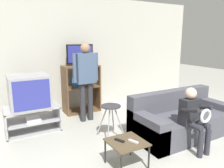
{
  "coord_description": "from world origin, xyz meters",
  "views": [
    {
      "loc": [
        -1.92,
        -1.2,
        1.68
      ],
      "look_at": [
        -0.12,
        1.99,
        0.9
      ],
      "focal_mm": 35.0,
      "sensor_mm": 36.0,
      "label": 1
    }
  ],
  "objects": [
    {
      "name": "media_shelf",
      "position": [
        -0.15,
        3.37,
        0.55
      ],
      "size": [
        0.8,
        0.42,
        1.07
      ],
      "color": "brown",
      "rests_on": "ground_plane"
    },
    {
      "name": "television_main",
      "position": [
        -1.35,
        2.81,
        0.74
      ],
      "size": [
        0.68,
        0.59,
        0.59
      ],
      "color": "#9E9EA3",
      "rests_on": "tv_stand"
    },
    {
      "name": "folding_stool",
      "position": [
        -0.23,
        1.84,
        0.46
      ],
      "size": [
        0.37,
        0.42,
        0.58
      ],
      "color": "#99999E",
      "rests_on": "ground_plane"
    },
    {
      "name": "person_standing_adult",
      "position": [
        -0.27,
        2.78,
        0.95
      ],
      "size": [
        0.53,
        0.2,
        1.58
      ],
      "color": "#2D2D33",
      "rests_on": "ground_plane"
    },
    {
      "name": "remote_control_white",
      "position": [
        -0.4,
        0.94,
        0.36
      ],
      "size": [
        0.08,
        0.15,
        0.02
      ],
      "primitive_type": "cube",
      "rotation": [
        0.0,
        0.0,
        0.35
      ],
      "color": "silver",
      "rests_on": "snack_table"
    },
    {
      "name": "couch",
      "position": [
        0.93,
        1.37,
        0.26
      ],
      "size": [
        1.82,
        0.83,
        0.74
      ],
      "color": "#4C4C56",
      "rests_on": "ground_plane"
    },
    {
      "name": "remote_control_black",
      "position": [
        -0.54,
        1.05,
        0.36
      ],
      "size": [
        0.09,
        0.15,
        0.02
      ],
      "primitive_type": "cube",
      "rotation": [
        0.0,
        0.0,
        0.4
      ],
      "color": "black",
      "rests_on": "snack_table"
    },
    {
      "name": "person_seated_child",
      "position": [
        0.65,
        0.89,
        0.56
      ],
      "size": [
        0.33,
        0.43,
        0.95
      ],
      "color": "#2D2D38",
      "rests_on": "ground_plane"
    },
    {
      "name": "television_flat",
      "position": [
        -0.15,
        3.39,
        1.29
      ],
      "size": [
        0.61,
        0.2,
        0.46
      ],
      "color": "black",
      "rests_on": "media_shelf"
    },
    {
      "name": "snack_table",
      "position": [
        -0.46,
        0.99,
        0.32
      ],
      "size": [
        0.46,
        0.46,
        0.35
      ],
      "color": "brown",
      "rests_on": "ground_plane"
    },
    {
      "name": "tv_stand",
      "position": [
        -1.34,
        2.82,
        0.22
      ],
      "size": [
        0.94,
        0.58,
        0.44
      ],
      "color": "#A8A8AD",
      "rests_on": "ground_plane"
    },
    {
      "name": "wall_back",
      "position": [
        0.0,
        3.65,
        1.3
      ],
      "size": [
        6.4,
        0.06,
        2.6
      ],
      "color": "beige",
      "rests_on": "ground_plane"
    }
  ]
}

